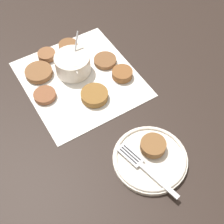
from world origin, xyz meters
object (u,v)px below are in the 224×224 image
fritter_on_plate (153,145)px  fork (141,165)px  serving_plate (150,159)px  sauce_bowl (73,65)px

fritter_on_plate → fork: fritter_on_plate is taller
serving_plate → fritter_on_plate: fritter_on_plate is taller
sauce_bowl → fritter_on_plate: 0.36m
fork → sauce_bowl: bearing=-169.5°
serving_plate → fritter_on_plate: bearing=144.6°
serving_plate → sauce_bowl: bearing=-164.4°
fritter_on_plate → serving_plate: bearing=-35.4°
sauce_bowl → fritter_on_plate: size_ratio=1.78×
serving_plate → fork: bearing=-67.5°
serving_plate → fritter_on_plate: 0.03m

